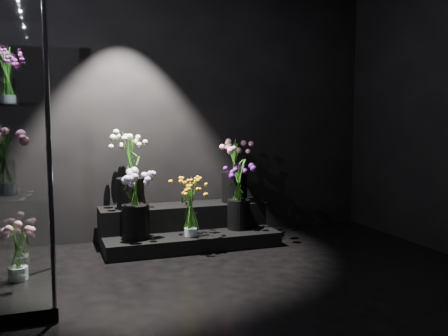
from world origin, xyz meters
name	(u,v)px	position (x,y,z in m)	size (l,w,h in m)	color
floor	(272,296)	(0.00, 0.00, 0.00)	(4.00, 4.00, 0.00)	black
wall_back	(193,104)	(0.00, 2.00, 1.40)	(4.00, 4.00, 0.00)	black
display_riser	(186,228)	(-0.17, 1.66, 0.16)	(1.69, 0.75, 0.38)	black
display_case	(9,159)	(-1.71, 0.50, 0.99)	(0.54, 0.90, 1.98)	black
bouquet_orange_bells	(191,206)	(-0.21, 1.36, 0.43)	(0.32, 0.32, 0.57)	white
bouquet_lilac	(135,200)	(-0.72, 1.45, 0.50)	(0.45, 0.45, 0.64)	black
bouquet_purple	(239,193)	(0.33, 1.49, 0.51)	(0.34, 0.34, 0.66)	black
bouquet_cream_roses	(130,166)	(-0.72, 1.73, 0.79)	(0.39, 0.39, 0.75)	black
bouquet_pink_roses	(235,167)	(0.38, 1.73, 0.75)	(0.47, 0.47, 0.65)	black
bouquet_case_pink	(4,160)	(-1.74, 0.35, 1.00)	(0.33, 0.33, 0.42)	white
bouquet_case_magenta	(7,75)	(-1.71, 0.66, 1.56)	(0.25, 0.25, 0.39)	white
bouquet_case_base_pink	(17,249)	(-1.70, 0.70, 0.32)	(0.35, 0.35, 0.42)	white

